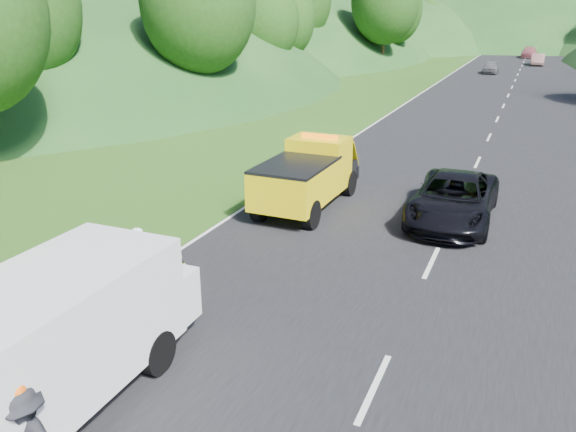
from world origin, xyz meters
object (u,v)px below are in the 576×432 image
at_px(suitcase, 146,261).
at_px(passing_suv, 451,221).
at_px(tow_truck, 308,175).
at_px(woman, 145,287).
at_px(child, 180,295).
at_px(white_van, 37,346).

relative_size(suitcase, passing_suv, 0.09).
relative_size(tow_truck, woman, 3.59).
distance_m(child, suitcase, 1.87).
relative_size(tow_truck, suitcase, 11.03).
relative_size(white_van, child, 6.32).
height_order(suitcase, passing_suv, passing_suv).
height_order(woman, passing_suv, woman).
height_order(woman, child, woman).
height_order(woman, suitcase, woman).
bearing_deg(woman, tow_truck, -13.61).
xyz_separation_m(suitcase, passing_suv, (6.99, 7.10, -0.26)).
distance_m(white_van, woman, 5.06).
xyz_separation_m(white_van, woman, (-1.50, 4.62, -1.40)).
relative_size(woman, passing_suv, 0.29).
bearing_deg(suitcase, woman, -57.05).
bearing_deg(suitcase, passing_suv, 45.44).
bearing_deg(white_van, passing_suv, 67.58).
bearing_deg(passing_suv, suitcase, -134.47).
xyz_separation_m(woman, suitcase, (-0.56, 0.86, 0.26)).
height_order(tow_truck, suitcase, tow_truck).
bearing_deg(child, white_van, -55.67).
xyz_separation_m(tow_truck, white_van, (-0.01, -12.06, 0.22)).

